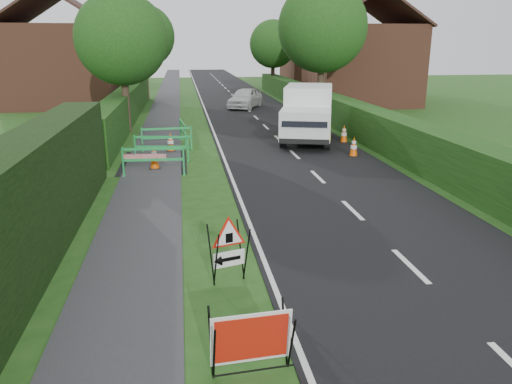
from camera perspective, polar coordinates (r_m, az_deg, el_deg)
ground at (r=8.89m, az=5.00°, el=-12.20°), size 120.00×120.00×0.00m
road_surface at (r=43.00m, az=-2.58°, el=10.90°), size 6.00×90.00×0.02m
footpath at (r=42.79m, az=-10.05°, el=10.64°), size 2.00×90.00×0.02m
hedge_west_far at (r=30.03m, az=-14.43°, el=7.91°), size 1.00×24.00×1.80m
hedge_east at (r=25.37m, az=11.08°, el=6.61°), size 1.20×50.00×1.50m
house_west at (r=38.46m, az=-21.21°, el=13.48°), size 7.50×7.40×7.88m
house_east_a at (r=37.85m, az=11.85°, el=14.19°), size 7.50×7.40×7.88m
house_east_b at (r=51.49m, az=7.48°, el=14.94°), size 7.50×7.40×7.88m
tree_nw at (r=25.71m, az=-15.13°, el=16.53°), size 4.40×4.40×6.70m
tree_ne at (r=30.72m, az=7.61°, el=18.15°), size 5.20×5.20×7.79m
tree_fw at (r=41.66m, az=-12.73°, el=16.99°), size 4.80×4.80×7.24m
tree_fe at (r=46.31m, az=1.96°, el=16.54°), size 4.20×4.20×6.33m
red_rect_sign at (r=6.87m, az=-0.55°, el=-16.48°), size 1.12×0.73×0.91m
triangle_sign at (r=9.10m, az=-3.32°, el=-6.10°), size 0.94×0.94×1.10m
works_van at (r=22.91m, az=5.94°, el=9.03°), size 3.49×5.67×2.43m
traffic_cone_0 at (r=20.02m, az=11.11°, el=5.12°), size 0.38×0.38×0.79m
traffic_cone_1 at (r=22.83m, az=10.02°, el=6.57°), size 0.38×0.38×0.79m
traffic_cone_2 at (r=24.37m, az=7.31°, el=7.31°), size 0.38×0.38×0.79m
traffic_cone_3 at (r=18.02m, az=-11.54°, el=3.83°), size 0.38×0.38×0.79m
traffic_cone_4 at (r=20.91m, az=-9.74°, el=5.67°), size 0.38×0.38×0.79m
ped_barrier_0 at (r=17.01m, az=-11.66°, el=3.89°), size 2.08×0.46×1.00m
ped_barrier_1 at (r=19.14m, az=-10.76°, el=5.34°), size 2.09×0.66×1.00m
ped_barrier_2 at (r=21.00m, az=-10.17°, el=6.36°), size 2.08×0.50×1.00m
ped_barrier_3 at (r=22.35m, az=-8.37°, el=7.05°), size 0.57×2.09×1.00m
redwhite_plank at (r=18.00m, az=-12.50°, el=2.47°), size 1.49×0.27×0.25m
hatchback_car at (r=34.84m, az=-1.26°, el=10.70°), size 3.14×4.35×1.38m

